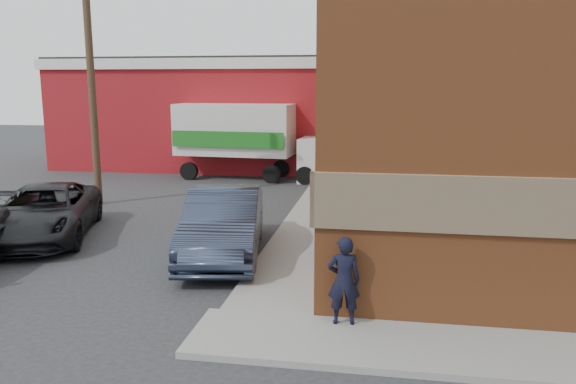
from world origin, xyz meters
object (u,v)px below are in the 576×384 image
at_px(warehouse, 221,112).
at_px(suv_a, 44,212).
at_px(utility_pole, 91,71).
at_px(box_truck, 249,136).
at_px(man, 344,280).
at_px(sedan, 224,223).

relative_size(warehouse, suv_a, 3.04).
distance_m(utility_pole, box_truck, 8.04).
bearing_deg(suv_a, man, -47.09).
height_order(warehouse, utility_pole, utility_pole).
height_order(sedan, box_truck, box_truck).
relative_size(man, suv_a, 0.30).
bearing_deg(suv_a, warehouse, 68.38).
relative_size(suv_a, box_truck, 0.76).
bearing_deg(warehouse, box_truck, -60.46).
bearing_deg(warehouse, sedan, -73.79).
bearing_deg(suv_a, utility_pole, 80.66).
relative_size(utility_pole, sedan, 1.75).
height_order(warehouse, suv_a, warehouse).
xyz_separation_m(warehouse, man, (8.06, -20.25, -1.89)).
distance_m(warehouse, utility_pole, 11.27).
distance_m(man, box_truck, 16.49).
relative_size(sedan, suv_a, 0.96).
height_order(utility_pole, box_truck, utility_pole).
distance_m(warehouse, man, 21.88).
relative_size(warehouse, box_truck, 2.31).
bearing_deg(sedan, man, -59.67).
bearing_deg(warehouse, man, -68.31).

